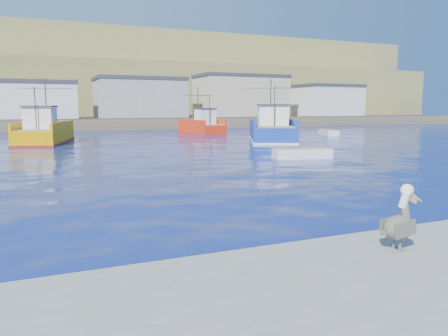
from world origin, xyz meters
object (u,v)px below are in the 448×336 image
trawler_yellow_b (44,133)px  skiff_far (328,133)px  boat_orange (202,125)px  trawler_blue (271,130)px  pelican (400,222)px  skiff_mid (302,154)px

trawler_yellow_b → skiff_far: 33.08m
boat_orange → skiff_far: size_ratio=2.09×
trawler_yellow_b → trawler_blue: bearing=-15.1°
trawler_blue → boat_orange: (-2.01, 15.83, -0.05)m
skiff_far → pelican: (-26.69, -38.44, 0.83)m
skiff_far → trawler_blue: bearing=-157.1°
skiff_mid → skiff_far: (16.83, 19.71, 0.00)m
boat_orange → skiff_mid: size_ratio=2.14×
trawler_yellow_b → trawler_blue: (22.27, -6.00, 0.08)m
trawler_yellow_b → trawler_blue: trawler_blue is taller
trawler_blue → skiff_far: 11.72m
boat_orange → skiff_mid: boat_orange is taller
skiff_mid → boat_orange: bearing=82.5°
boat_orange → skiff_mid: (-4.06, -30.98, -0.77)m
trawler_blue → boat_orange: size_ratio=1.44×
boat_orange → pelican: bearing=-105.6°
skiff_mid → skiff_far: 25.92m
trawler_blue → boat_orange: bearing=97.2°
skiff_far → pelican: 46.81m
skiff_mid → pelican: size_ratio=2.96×
skiff_mid → trawler_yellow_b: bearing=127.5°
trawler_yellow_b → skiff_mid: bearing=-52.5°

